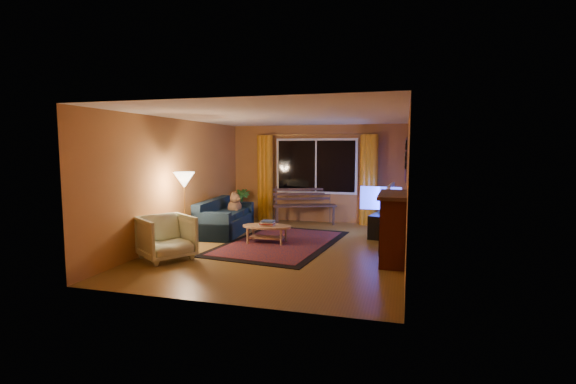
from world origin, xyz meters
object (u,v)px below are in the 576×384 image
(coffee_table, at_px, (267,234))
(tv_console, at_px, (385,224))
(armchair, at_px, (166,235))
(sofa, at_px, (225,217))
(bench, at_px, (304,215))
(floor_lamp, at_px, (185,210))

(coffee_table, height_order, tv_console, tv_console)
(armchair, distance_m, coffee_table, 2.08)
(coffee_table, xyz_separation_m, tv_console, (2.25, 1.42, 0.07))
(sofa, relative_size, coffee_table, 1.87)
(bench, height_order, tv_console, tv_console)
(bench, distance_m, sofa, 2.18)
(floor_lamp, relative_size, tv_console, 1.21)
(bench, relative_size, tv_console, 1.30)
(sofa, height_order, tv_console, sofa)
(armchair, relative_size, floor_lamp, 0.58)
(sofa, bearing_deg, bench, 44.13)
(bench, xyz_separation_m, tv_console, (2.02, -0.90, 0.02))
(bench, distance_m, tv_console, 2.21)
(sofa, distance_m, coffee_table, 1.40)
(floor_lamp, height_order, coffee_table, floor_lamp)
(coffee_table, bearing_deg, tv_console, 32.28)
(tv_console, bearing_deg, sofa, -155.29)
(bench, height_order, coffee_table, bench)
(bench, relative_size, sofa, 0.84)
(armchair, relative_size, tv_console, 0.70)
(sofa, xyz_separation_m, armchair, (-0.07, -2.30, 0.04))
(bench, xyz_separation_m, floor_lamp, (-1.62, -3.07, 0.49))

